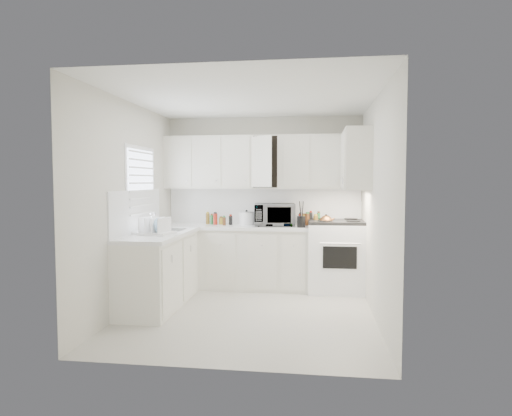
% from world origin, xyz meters
% --- Properties ---
extents(floor, '(3.20, 3.20, 0.00)m').
position_xyz_m(floor, '(0.00, 0.00, 0.00)').
color(floor, beige).
rests_on(floor, ground).
extents(ceiling, '(3.20, 3.20, 0.00)m').
position_xyz_m(ceiling, '(0.00, 0.00, 2.60)').
color(ceiling, white).
rests_on(ceiling, ground).
extents(wall_back, '(3.00, 0.00, 3.00)m').
position_xyz_m(wall_back, '(0.00, 1.60, 1.30)').
color(wall_back, beige).
rests_on(wall_back, ground).
extents(wall_front, '(3.00, 0.00, 3.00)m').
position_xyz_m(wall_front, '(0.00, -1.60, 1.30)').
color(wall_front, beige).
rests_on(wall_front, ground).
extents(wall_left, '(0.00, 3.20, 3.20)m').
position_xyz_m(wall_left, '(-1.50, 0.00, 1.30)').
color(wall_left, beige).
rests_on(wall_left, ground).
extents(wall_right, '(0.00, 3.20, 3.20)m').
position_xyz_m(wall_right, '(1.50, 0.00, 1.30)').
color(wall_right, beige).
rests_on(wall_right, ground).
extents(window_blinds, '(0.06, 0.96, 1.06)m').
position_xyz_m(window_blinds, '(-1.48, 0.35, 1.55)').
color(window_blinds, white).
rests_on(window_blinds, wall_left).
extents(lower_cabinets_back, '(2.22, 0.60, 0.90)m').
position_xyz_m(lower_cabinets_back, '(-0.39, 1.30, 0.45)').
color(lower_cabinets_back, beige).
rests_on(lower_cabinets_back, floor).
extents(lower_cabinets_left, '(0.60, 1.60, 0.90)m').
position_xyz_m(lower_cabinets_left, '(-1.20, 0.20, 0.45)').
color(lower_cabinets_left, beige).
rests_on(lower_cabinets_left, floor).
extents(countertop_back, '(2.24, 0.64, 0.05)m').
position_xyz_m(countertop_back, '(-0.39, 1.29, 0.93)').
color(countertop_back, silver).
rests_on(countertop_back, lower_cabinets_back).
extents(countertop_left, '(0.64, 1.62, 0.05)m').
position_xyz_m(countertop_left, '(-1.19, 0.20, 0.93)').
color(countertop_left, silver).
rests_on(countertop_left, lower_cabinets_left).
extents(backsplash_back, '(2.98, 0.02, 0.55)m').
position_xyz_m(backsplash_back, '(0.00, 1.59, 1.23)').
color(backsplash_back, silver).
rests_on(backsplash_back, wall_back).
extents(backsplash_left, '(0.02, 1.60, 0.55)m').
position_xyz_m(backsplash_left, '(-1.49, 0.20, 1.23)').
color(backsplash_left, silver).
rests_on(backsplash_left, wall_left).
extents(upper_cabinets_back, '(3.00, 0.33, 0.80)m').
position_xyz_m(upper_cabinets_back, '(0.00, 1.44, 1.50)').
color(upper_cabinets_back, beige).
rests_on(upper_cabinets_back, wall_back).
extents(upper_cabinets_right, '(0.33, 0.90, 0.80)m').
position_xyz_m(upper_cabinets_right, '(1.33, 0.82, 1.50)').
color(upper_cabinets_right, beige).
rests_on(upper_cabinets_right, wall_right).
extents(sink, '(0.42, 0.38, 0.30)m').
position_xyz_m(sink, '(-1.19, 0.55, 1.07)').
color(sink, gray).
rests_on(sink, countertop_left).
extents(stove, '(0.88, 0.73, 1.33)m').
position_xyz_m(stove, '(1.14, 1.29, 0.67)').
color(stove, white).
rests_on(stove, floor).
extents(tea_kettle, '(0.24, 0.20, 0.21)m').
position_xyz_m(tea_kettle, '(0.96, 1.13, 1.05)').
color(tea_kettle, '#9E5C2B').
rests_on(tea_kettle, stove).
extents(frying_pan, '(0.30, 0.43, 0.04)m').
position_xyz_m(frying_pan, '(1.32, 1.45, 0.96)').
color(frying_pan, black).
rests_on(frying_pan, stove).
extents(microwave, '(0.63, 0.40, 0.40)m').
position_xyz_m(microwave, '(0.20, 1.30, 1.15)').
color(microwave, gray).
rests_on(microwave, countertop_back).
extents(rice_cooker, '(0.24, 0.24, 0.23)m').
position_xyz_m(rice_cooker, '(-0.24, 1.39, 1.06)').
color(rice_cooker, white).
rests_on(rice_cooker, countertop_back).
extents(paper_towel, '(0.12, 0.12, 0.27)m').
position_xyz_m(paper_towel, '(0.01, 1.45, 1.08)').
color(paper_towel, white).
rests_on(paper_towel, countertop_back).
extents(utensil_crock, '(0.13, 0.13, 0.39)m').
position_xyz_m(utensil_crock, '(0.60, 1.10, 1.15)').
color(utensil_crock, black).
rests_on(utensil_crock, countertop_back).
extents(dish_rack, '(0.51, 0.42, 0.25)m').
position_xyz_m(dish_rack, '(-1.20, 0.04, 1.07)').
color(dish_rack, white).
rests_on(dish_rack, countertop_left).
extents(spice_left_0, '(0.06, 0.06, 0.13)m').
position_xyz_m(spice_left_0, '(-0.85, 1.42, 1.02)').
color(spice_left_0, brown).
rests_on(spice_left_0, countertop_back).
extents(spice_left_1, '(0.06, 0.06, 0.13)m').
position_xyz_m(spice_left_1, '(-0.78, 1.33, 1.02)').
color(spice_left_1, '#297B3A').
rests_on(spice_left_1, countertop_back).
extents(spice_left_2, '(0.06, 0.06, 0.13)m').
position_xyz_m(spice_left_2, '(-0.70, 1.42, 1.02)').
color(spice_left_2, '#AC2516').
rests_on(spice_left_2, countertop_back).
extents(spice_left_3, '(0.06, 0.06, 0.13)m').
position_xyz_m(spice_left_3, '(-0.62, 1.33, 1.02)').
color(spice_left_3, gold).
rests_on(spice_left_3, countertop_back).
extents(spice_left_4, '(0.06, 0.06, 0.13)m').
position_xyz_m(spice_left_4, '(-0.55, 1.42, 1.02)').
color(spice_left_4, brown).
rests_on(spice_left_4, countertop_back).
extents(spice_left_5, '(0.06, 0.06, 0.13)m').
position_xyz_m(spice_left_5, '(-0.47, 1.33, 1.02)').
color(spice_left_5, black).
rests_on(spice_left_5, countertop_back).
extents(sauce_right_0, '(0.06, 0.06, 0.19)m').
position_xyz_m(sauce_right_0, '(0.58, 1.46, 1.05)').
color(sauce_right_0, '#AC2516').
rests_on(sauce_right_0, countertop_back).
extents(sauce_right_1, '(0.06, 0.06, 0.19)m').
position_xyz_m(sauce_right_1, '(0.64, 1.40, 1.05)').
color(sauce_right_1, gold).
rests_on(sauce_right_1, countertop_back).
extents(sauce_right_2, '(0.06, 0.06, 0.19)m').
position_xyz_m(sauce_right_2, '(0.69, 1.46, 1.05)').
color(sauce_right_2, brown).
rests_on(sauce_right_2, countertop_back).
extents(sauce_right_3, '(0.06, 0.06, 0.19)m').
position_xyz_m(sauce_right_3, '(0.74, 1.40, 1.05)').
color(sauce_right_3, black).
rests_on(sauce_right_3, countertop_back).
extents(sauce_right_4, '(0.06, 0.06, 0.19)m').
position_xyz_m(sauce_right_4, '(0.80, 1.46, 1.05)').
color(sauce_right_4, brown).
rests_on(sauce_right_4, countertop_back).
extents(sauce_right_5, '(0.06, 0.06, 0.19)m').
position_xyz_m(sauce_right_5, '(0.85, 1.40, 1.05)').
color(sauce_right_5, '#297B3A').
rests_on(sauce_right_5, countertop_back).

